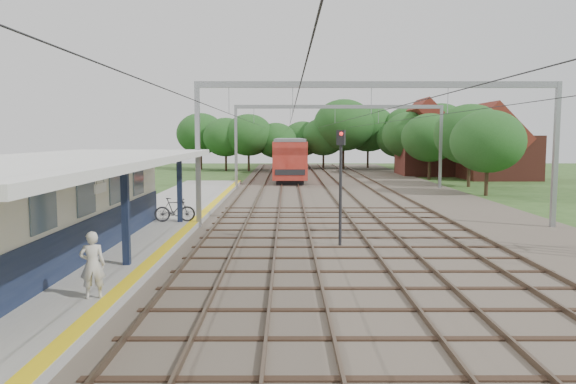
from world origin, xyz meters
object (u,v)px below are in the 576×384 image
object	(u,v)px
signal_post	(341,172)
bicycle	(175,210)
train	(289,154)
person	(92,265)

from	to	relation	value
signal_post	bicycle	bearing A→B (deg)	170.73
bicycle	train	xyz separation A→B (m)	(5.65, 41.58, 1.35)
person	bicycle	xyz separation A→B (m)	(-0.46, 12.74, -0.28)
person	signal_post	distance (m)	10.95
train	person	bearing A→B (deg)	-95.46
train	signal_post	distance (m)	46.18
person	signal_post	xyz separation A→B (m)	(7.04, 8.18, 1.82)
person	train	world-z (taller)	train
person	signal_post	bearing A→B (deg)	-144.74
bicycle	train	world-z (taller)	train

